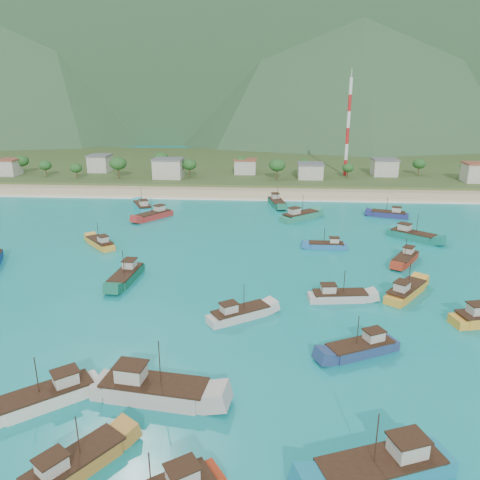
# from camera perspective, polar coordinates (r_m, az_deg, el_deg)

# --- Properties ---
(ground) EXTENTS (600.00, 600.00, 0.00)m
(ground) POSITION_cam_1_polar(r_m,az_deg,el_deg) (82.18, -3.53, -5.74)
(ground) COLOR #0C7584
(ground) RESTS_ON ground
(beach) EXTENTS (400.00, 18.00, 1.20)m
(beach) POSITION_cam_1_polar(r_m,az_deg,el_deg) (157.50, 0.20, 5.71)
(beach) COLOR beige
(beach) RESTS_ON ground
(land) EXTENTS (400.00, 110.00, 2.40)m
(land) POSITION_cam_1_polar(r_m,az_deg,el_deg) (217.45, 1.30, 9.02)
(land) COLOR #385123
(land) RESTS_ON ground
(surf_line) EXTENTS (400.00, 2.50, 0.08)m
(surf_line) POSITION_cam_1_polar(r_m,az_deg,el_deg) (148.24, -0.05, 4.95)
(surf_line) COLOR white
(surf_line) RESTS_ON ground
(mountains) EXTENTS (1520.00, 440.00, 260.00)m
(mountains) POSITION_cam_1_polar(r_m,az_deg,el_deg) (485.14, 0.69, 26.44)
(mountains) COLOR slate
(mountains) RESTS_ON ground
(village) EXTENTS (209.40, 22.44, 6.83)m
(village) POSITION_cam_1_polar(r_m,az_deg,el_deg) (181.39, 6.66, 8.64)
(village) COLOR beige
(village) RESTS_ON ground
(vegetation) EXTENTS (281.86, 26.31, 8.96)m
(vegetation) POSITION_cam_1_polar(r_m,az_deg,el_deg) (180.08, -1.13, 8.92)
(vegetation) COLOR #235623
(vegetation) RESTS_ON ground
(radio_tower) EXTENTS (1.20, 1.20, 35.96)m
(radio_tower) POSITION_cam_1_polar(r_m,az_deg,el_deg) (185.31, 13.03, 13.18)
(radio_tower) COLOR red
(radio_tower) RESTS_ON ground
(boat_1) EXTENTS (8.30, 9.95, 5.97)m
(boat_1) POSITION_cam_1_polar(r_m,az_deg,el_deg) (48.58, -19.66, -24.59)
(boat_1) COLOR #B5792E
(boat_1) RESTS_ON ground
(boat_2) EXTENTS (8.08, 11.64, 6.70)m
(boat_2) POSITION_cam_1_polar(r_m,az_deg,el_deg) (137.66, -11.80, 3.93)
(boat_2) COLOR #1EA3B8
(boat_2) RESTS_ON ground
(boat_3) EXTENTS (13.50, 5.55, 7.74)m
(boat_3) POSITION_cam_1_polar(r_m,az_deg,el_deg) (55.15, -10.60, -17.60)
(boat_3) COLOR #B9AEA7
(boat_3) RESTS_ON ground
(boat_4) EXTENTS (13.05, 7.88, 7.42)m
(boat_4) POSITION_cam_1_polar(r_m,az_deg,el_deg) (47.30, 17.00, -25.22)
(boat_4) COLOR teal
(boat_4) RESTS_ON ground
(boat_7) EXTENTS (10.27, 7.02, 5.90)m
(boat_7) POSITION_cam_1_polar(r_m,az_deg,el_deg) (64.31, 14.56, -12.71)
(boat_7) COLOR navy
(boat_7) RESTS_ON ground
(boat_8) EXTENTS (8.87, 10.78, 6.44)m
(boat_8) POSITION_cam_1_polar(r_m,az_deg,el_deg) (127.88, -10.42, 2.95)
(boat_8) COLOR #AA2A27
(boat_8) RESTS_ON ground
(boat_9) EXTENTS (9.93, 4.02, 5.70)m
(boat_9) POSITION_cam_1_polar(r_m,az_deg,el_deg) (78.37, 11.93, -6.80)
(boat_9) COLOR beige
(boat_9) RESTS_ON ground
(boat_10) EXTENTS (3.96, 11.03, 6.40)m
(boat_10) POSITION_cam_1_polar(r_m,az_deg,el_deg) (87.00, -13.69, -4.33)
(boat_10) COLOR #146148
(boat_10) RESTS_ON ground
(boat_11) EXTENTS (8.34, 2.52, 4.92)m
(boat_11) POSITION_cam_1_polar(r_m,az_deg,el_deg) (103.54, 10.54, -0.71)
(boat_11) COLOR #2664A4
(boat_11) RESTS_ON ground
(boat_13) EXTENTS (7.26, 9.51, 5.57)m
(boat_13) POSITION_cam_1_polar(r_m,az_deg,el_deg) (99.07, 19.51, -2.23)
(boat_13) COLOR #A02C18
(boat_13) RESTS_ON ground
(boat_16) EXTENTS (10.20, 5.61, 5.78)m
(boat_16) POSITION_cam_1_polar(r_m,az_deg,el_deg) (133.62, 17.71, 2.98)
(boat_16) COLOR navy
(boat_16) RESTS_ON ground
(boat_17) EXTENTS (8.61, 8.98, 5.68)m
(boat_17) POSITION_cam_1_polar(r_m,az_deg,el_deg) (107.37, -16.67, -0.42)
(boat_17) COLOR gold
(boat_17) RESTS_ON ground
(boat_19) EXTENTS (8.82, 10.24, 6.21)m
(boat_19) POSITION_cam_1_polar(r_m,az_deg,el_deg) (83.04, 19.55, -5.98)
(boat_19) COLOR gold
(boat_19) RESTS_ON ground
(boat_22) EXTENTS (5.57, 11.47, 6.52)m
(boat_22) POSITION_cam_1_polar(r_m,az_deg,el_deg) (140.61, 4.49, 4.52)
(boat_22) COLOR #1B664E
(boat_22) RESTS_ON ground
(boat_24) EXTENTS (11.02, 10.25, 6.87)m
(boat_24) POSITION_cam_1_polar(r_m,az_deg,el_deg) (125.61, 7.32, 2.87)
(boat_24) COLOR #248264
(boat_24) RESTS_ON ground
(boat_25) EXTENTS (10.50, 9.32, 6.43)m
(boat_25) POSITION_cam_1_polar(r_m,az_deg,el_deg) (57.69, -22.30, -17.30)
(boat_25) COLOR beige
(boat_25) RESTS_ON ground
(boat_27) EXTENTS (10.60, 9.53, 6.52)m
(boat_27) POSITION_cam_1_polar(r_m,az_deg,el_deg) (115.03, 20.25, 0.48)
(boat_27) COLOR #136F60
(boat_27) RESTS_ON ground
(boat_32) EXTENTS (9.76, 7.87, 5.80)m
(boat_32) POSITION_cam_1_polar(r_m,az_deg,el_deg) (70.97, -0.06, -9.07)
(boat_32) COLOR beige
(boat_32) RESTS_ON ground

